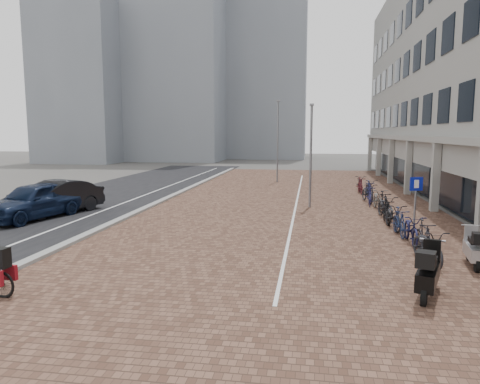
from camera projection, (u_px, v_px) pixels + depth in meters
name	position (u px, v px, depth m)	size (l,w,h in m)	color
ground	(208.00, 263.00, 12.86)	(140.00, 140.00, 0.00)	#474442
plaza_brick	(293.00, 202.00, 24.29)	(14.50, 42.00, 0.04)	brown
street_asphalt	(105.00, 197.00, 26.01)	(8.00, 50.00, 0.03)	black
curb	(169.00, 198.00, 25.39)	(0.35, 42.00, 0.14)	gray
lane_line	(138.00, 198.00, 25.70)	(0.12, 44.00, 0.00)	white
parking_line	(297.00, 201.00, 24.26)	(0.10, 30.00, 0.00)	white
bg_towers	(187.00, 59.00, 61.14)	(33.00, 23.00, 32.00)	gray
car_navy	(34.00, 201.00, 19.37)	(1.92, 4.76, 1.62)	black
car_dark	(54.00, 198.00, 20.49)	(1.65, 4.72, 1.56)	black
scooter_front	(474.00, 248.00, 12.44)	(0.51, 1.64, 1.13)	#BBBBC1
scooter_mid	(428.00, 271.00, 10.13)	(0.57, 1.83, 1.26)	black
parking_sign	(415.00, 199.00, 15.36)	(0.46, 0.19, 2.25)	slate
lamp_near	(311.00, 157.00, 22.03)	(0.12, 0.12, 5.13)	slate
lamp_far	(278.00, 142.00, 33.43)	(0.12, 0.12, 6.15)	slate
bike_row	(381.00, 203.00, 20.68)	(1.28, 18.12, 1.05)	black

